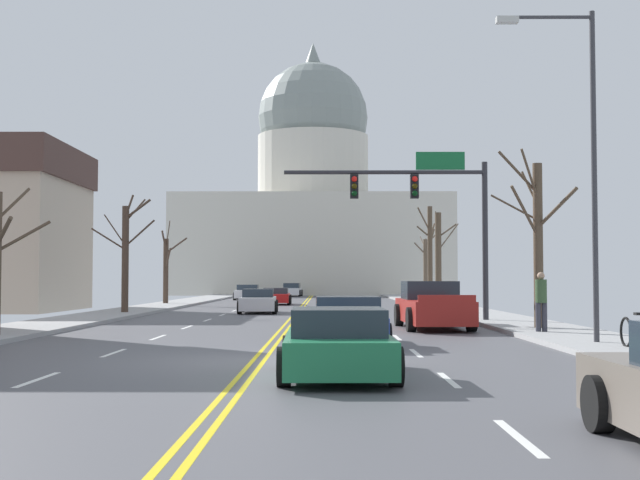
{
  "coord_description": "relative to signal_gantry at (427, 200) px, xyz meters",
  "views": [
    {
      "loc": [
        1.4,
        -17.79,
        1.72
      ],
      "look_at": [
        1.08,
        33.91,
        4.09
      ],
      "focal_mm": 47.58,
      "sensor_mm": 36.0,
      "label": 1
    }
  ],
  "objects": [
    {
      "name": "signal_gantry",
      "position": [
        0.0,
        0.0,
        0.0
      ],
      "size": [
        7.91,
        0.41,
        6.52
      ],
      "color": "#28282D",
      "rests_on": "ground"
    },
    {
      "name": "bare_tree_06",
      "position": [
        2.94,
        22.96,
        -1.28
      ],
      "size": [
        1.47,
        2.26,
        6.35
      ],
      "color": "#4C3D2D",
      "rests_on": "ground"
    },
    {
      "name": "bare_tree_04",
      "position": [
        2.93,
        -5.34,
        -1.73
      ],
      "size": [
        2.31,
        2.3,
        5.73
      ],
      "color": "#4C3D2D",
      "rests_on": "ground"
    },
    {
      "name": "bare_tree_05",
      "position": [
        -13.43,
        7.37,
        -1.87
      ],
      "size": [
        2.96,
        1.47,
        5.64
      ],
      "color": "#423328",
      "rests_on": "ground"
    },
    {
      "name": "bare_tree_02",
      "position": [
        3.64,
        31.4,
        -2.17
      ],
      "size": [
        2.02,
        2.51,
        5.33
      ],
      "color": "brown",
      "rests_on": "ground"
    },
    {
      "name": "capitol_building",
      "position": [
        -5.35,
        63.48,
        4.7
      ],
      "size": [
        29.69,
        20.45,
        28.84
      ],
      "color": "beige",
      "rests_on": "ground"
    },
    {
      "name": "bare_tree_01",
      "position": [
        -14.26,
        22.04,
        -2.33
      ],
      "size": [
        1.55,
        1.57,
        5.29
      ],
      "color": "#423328",
      "rests_on": "ground"
    },
    {
      "name": "bare_tree_00",
      "position": [
        2.71,
        16.98,
        -1.82
      ],
      "size": [
        1.43,
        2.08,
        5.51
      ],
      "color": "#4C3D2D",
      "rests_on": "ground"
    },
    {
      "name": "sedan_near_01",
      "position": [
        -3.39,
        -10.81,
        -4.18
      ],
      "size": [
        2.1,
        4.35,
        1.27
      ],
      "color": "navy",
      "rests_on": "ground"
    },
    {
      "name": "ground",
      "position": [
        -5.35,
        -14.99,
        -4.74
      ],
      "size": [
        20.0,
        180.0,
        0.2
      ],
      "color": "#4E4E53"
    },
    {
      "name": "sedan_near_02",
      "position": [
        -3.73,
        -17.95,
        -4.19
      ],
      "size": [
        2.06,
        4.32,
        1.21
      ],
      "color": "#1E7247",
      "rests_on": "ground"
    },
    {
      "name": "sedan_oncoming_01",
      "position": [
        -7.24,
        23.7,
        -4.23
      ],
      "size": [
        2.06,
        4.34,
        1.11
      ],
      "color": "#B71414",
      "rests_on": "ground"
    },
    {
      "name": "street_lamp_right",
      "position": [
        2.53,
        -11.46,
        0.34
      ],
      "size": [
        2.51,
        0.24,
        8.39
      ],
      "color": "#333338",
      "rests_on": "ground"
    },
    {
      "name": "pickup_truck_near_00",
      "position": [
        -0.23,
        -3.32,
        -4.03
      ],
      "size": [
        2.37,
        5.79,
        1.63
      ],
      "color": "maroon",
      "rests_on": "ground"
    },
    {
      "name": "sedan_oncoming_03",
      "position": [
        -7.24,
        50.41,
        -4.16
      ],
      "size": [
        2.08,
        4.7,
        1.29
      ],
      "color": "silver",
      "rests_on": "ground"
    },
    {
      "name": "pedestrian_00",
      "position": [
        2.52,
        -7.32,
        -3.63
      ],
      "size": [
        0.35,
        0.34,
        1.78
      ],
      "color": "#33333D",
      "rests_on": "ground"
    },
    {
      "name": "sedan_oncoming_02",
      "position": [
        -10.31,
        36.54,
        -4.17
      ],
      "size": [
        2.23,
        4.7,
        1.24
      ],
      "color": "silver",
      "rests_on": "ground"
    },
    {
      "name": "bicycle_parked",
      "position": [
        3.08,
        -13.41,
        -4.28
      ],
      "size": [
        0.12,
        1.77,
        0.85
      ],
      "color": "black",
      "rests_on": "ground"
    },
    {
      "name": "sedan_oncoming_00",
      "position": [
        -7.32,
        9.79,
        -4.19
      ],
      "size": [
        2.05,
        4.4,
        1.21
      ],
      "color": "silver",
      "rests_on": "ground"
    }
  ]
}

